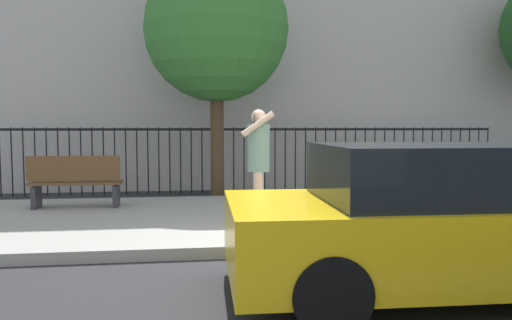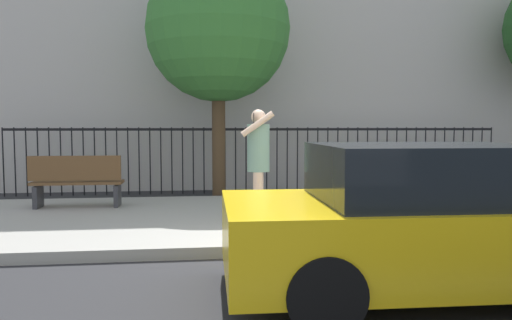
% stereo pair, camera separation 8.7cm
% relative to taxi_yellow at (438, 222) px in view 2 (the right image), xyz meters
% --- Properties ---
extents(ground_plane, '(60.00, 60.00, 0.00)m').
position_rel_taxi_yellow_xyz_m(ground_plane, '(-0.74, 1.48, -0.70)').
color(ground_plane, '#28282B').
extents(sidewalk, '(28.00, 4.40, 0.15)m').
position_rel_taxi_yellow_xyz_m(sidewalk, '(-0.74, 3.68, -0.63)').
color(sidewalk, '#9E9B93').
rests_on(sidewalk, ground).
extents(building_facade, '(28.00, 4.00, 9.02)m').
position_rel_taxi_yellow_xyz_m(building_facade, '(-0.74, 9.98, 3.81)').
color(building_facade, '#BCB7B2').
rests_on(building_facade, ground).
extents(iron_fence, '(12.03, 0.04, 1.60)m').
position_rel_taxi_yellow_xyz_m(iron_fence, '(-0.74, 7.38, 0.32)').
color(iron_fence, black).
rests_on(iron_fence, ground).
extents(taxi_yellow, '(4.24, 1.94, 1.45)m').
position_rel_taxi_yellow_xyz_m(taxi_yellow, '(0.00, 0.00, 0.00)').
color(taxi_yellow, yellow).
rests_on(taxi_yellow, ground).
extents(pedestrian_on_phone, '(0.51, 0.69, 1.73)m').
position_rel_taxi_yellow_xyz_m(pedestrian_on_phone, '(-1.37, 2.95, 0.45)').
color(pedestrian_on_phone, beige).
rests_on(pedestrian_on_phone, sidewalk).
extents(street_bench, '(1.60, 0.45, 0.95)m').
position_rel_taxi_yellow_xyz_m(street_bench, '(-4.47, 4.67, -0.05)').
color(street_bench, brown).
rests_on(street_bench, sidewalk).
extents(street_tree_near, '(3.15, 3.15, 5.31)m').
position_rel_taxi_yellow_xyz_m(street_tree_near, '(-1.83, 6.41, 3.01)').
color(street_tree_near, '#4C3823').
rests_on(street_tree_near, ground).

